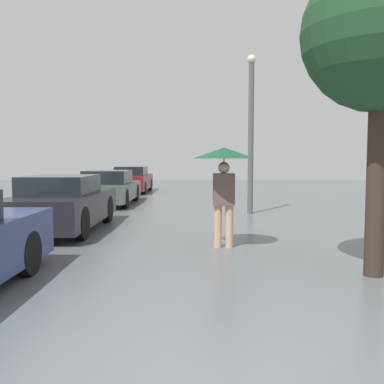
{
  "coord_description": "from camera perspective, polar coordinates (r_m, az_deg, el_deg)",
  "views": [
    {
      "loc": [
        -0.1,
        -2.93,
        1.6
      ],
      "look_at": [
        -0.17,
        4.74,
        1.01
      ],
      "focal_mm": 40.0,
      "sensor_mm": 36.0,
      "label": 1
    }
  ],
  "objects": [
    {
      "name": "ground_plane",
      "position": [
        3.34,
        2.41,
        -24.24
      ],
      "size": [
        60.0,
        60.0,
        0.0
      ],
      "primitive_type": "plane",
      "color": "#565B60"
    },
    {
      "name": "parked_car_second",
      "position": [
        10.05,
        -16.81,
        -1.53
      ],
      "size": [
        1.64,
        3.97,
        1.24
      ],
      "color": "black",
      "rests_on": "ground_plane"
    },
    {
      "name": "parked_car_third",
      "position": [
        15.45,
        -11.0,
        0.5
      ],
      "size": [
        1.7,
        4.14,
        1.2
      ],
      "color": "#4C514C",
      "rests_on": "ground_plane"
    },
    {
      "name": "parked_car_farthest",
      "position": [
        20.99,
        -7.99,
        1.6
      ],
      "size": [
        1.62,
        4.16,
        1.24
      ],
      "color": "maroon",
      "rests_on": "ground_plane"
    },
    {
      "name": "street_lamp",
      "position": [
        12.65,
        7.86,
        8.45
      ],
      "size": [
        0.26,
        0.26,
        4.59
      ],
      "color": "#515456",
      "rests_on": "ground_plane"
    },
    {
      "name": "pedestrian",
      "position": [
        7.68,
        4.28,
        3.51
      ],
      "size": [
        1.12,
        1.12,
        1.81
      ],
      "color": "tan",
      "rests_on": "ground_plane"
    },
    {
      "name": "tree",
      "position": [
        6.5,
        23.9,
        18.61
      ],
      "size": [
        2.1,
        2.1,
        4.32
      ],
      "color": "#38281E",
      "rests_on": "ground_plane"
    }
  ]
}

